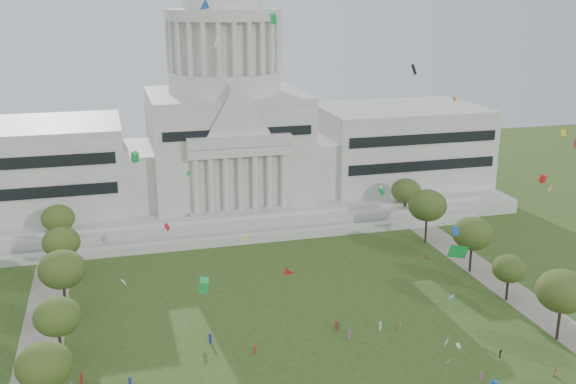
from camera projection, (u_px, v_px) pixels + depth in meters
capitol at (227, 133)px, 196.33m from camera, size 160.00×64.50×91.30m
path_left at (36, 374)px, 113.21m from camera, size 8.00×160.00×0.04m
path_right at (534, 307)px, 137.30m from camera, size 8.00×160.00×0.04m
row_tree_l_2 at (44, 365)px, 99.80m from camera, size 8.42×8.42×11.97m
row_tree_r_2 at (563, 291)px, 121.98m from camera, size 9.55×9.55×13.58m
row_tree_l_3 at (57, 317)px, 115.50m from camera, size 8.12×8.12×11.55m
row_tree_r_3 at (509, 269)px, 138.55m from camera, size 7.01×7.01×9.98m
row_tree_l_4 at (62, 269)px, 132.30m from camera, size 9.29×9.29×13.21m
row_tree_r_4 at (473, 234)px, 152.41m from camera, size 9.19×9.19×13.06m
row_tree_l_5 at (61, 242)px, 149.50m from camera, size 8.33×8.33×11.85m
row_tree_r_5 at (427, 205)px, 170.57m from camera, size 9.82×9.82×13.96m
row_tree_l_6 at (58, 218)px, 165.91m from camera, size 8.19×8.19×11.64m
row_tree_r_6 at (406, 191)px, 188.19m from camera, size 8.42×8.42×11.97m
person_0 at (555, 372)px, 112.29m from camera, size 0.95×0.79×1.65m
person_2 at (501, 354)px, 118.03m from camera, size 0.88×0.88×1.59m
kite_swarm at (363, 221)px, 104.22m from camera, size 79.62×94.37×57.77m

